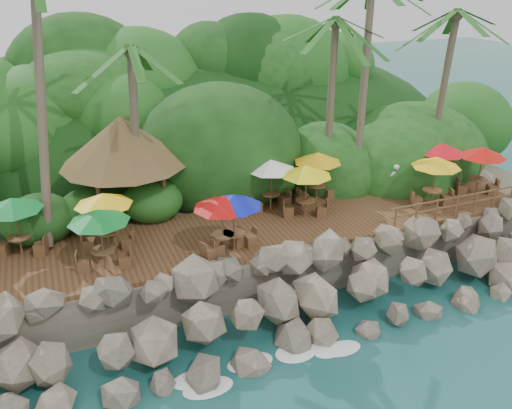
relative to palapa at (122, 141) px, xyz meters
name	(u,v)px	position (x,y,z in m)	size (l,w,h in m)	color
ground	(319,353)	(4.86, -9.56, -5.79)	(140.00, 140.00, 0.00)	#19514F
land_base	(194,177)	(4.86, 6.44, -4.74)	(32.00, 25.20, 2.10)	gray
jungle_hill	(166,156)	(4.86, 13.94, -5.79)	(44.80, 28.00, 15.40)	#143811
seawall	(295,298)	(4.86, -7.56, -4.64)	(29.00, 4.00, 2.30)	gray
terrace	(256,229)	(4.86, -3.56, -3.59)	(26.00, 5.00, 0.20)	brown
jungle_foliage	(199,199)	(4.86, 5.44, -5.79)	(44.00, 16.00, 12.00)	#143811
foam_line	(315,348)	(4.86, -9.26, -5.76)	(25.20, 0.80, 0.06)	white
palms	(229,2)	(4.78, -0.82, 5.63)	(28.98, 6.82, 12.33)	brown
palapa	(122,141)	(0.00, 0.00, 0.00)	(5.58, 5.58, 4.60)	brown
dining_clusters	(257,185)	(4.88, -3.65, -1.45)	(25.67, 5.47, 2.46)	brown
railing	(466,202)	(14.28, -5.91, -2.88)	(8.30, 0.10, 1.00)	brown
waiter	(394,180)	(12.49, -2.87, -2.67)	(0.60, 0.39, 1.64)	silver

